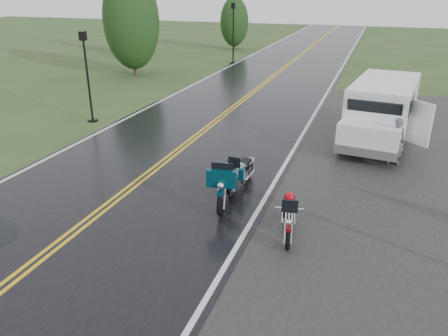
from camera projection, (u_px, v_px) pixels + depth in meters
name	position (u px, v px, depth m)	size (l,w,h in m)	color
ground	(91.00, 220.00, 10.83)	(120.00, 120.00, 0.00)	#2D471E
road	(224.00, 115.00, 19.52)	(8.00, 100.00, 0.04)	black
motorcycle_red	(288.00, 229.00, 9.35)	(0.69, 1.91, 1.13)	#54090C
motorcycle_teal	(221.00, 193.00, 10.69)	(0.85, 2.33, 1.38)	#05313D
motorcycle_silver	(233.00, 180.00, 11.70)	(0.68, 1.88, 1.11)	#B1B5B9
van_white	(346.00, 122.00, 14.75)	(2.14, 5.69, 2.24)	white
person_at_van	(395.00, 142.00, 13.85)	(0.57, 0.37, 1.55)	#55545A
lamp_post_near_left	(88.00, 78.00, 17.92)	(0.32, 0.32, 3.75)	black
lamp_post_far_left	(233.00, 34.00, 31.44)	(0.37, 0.37, 4.30)	black
tree_left_mid	(132.00, 31.00, 27.23)	(3.48, 3.48, 5.44)	#1E3D19
tree_left_far	(234.00, 27.00, 38.75)	(2.49, 2.49, 3.83)	#1E3D19
pine_left_far	(128.00, 19.00, 35.92)	(2.72, 2.72, 5.67)	#1E3D19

